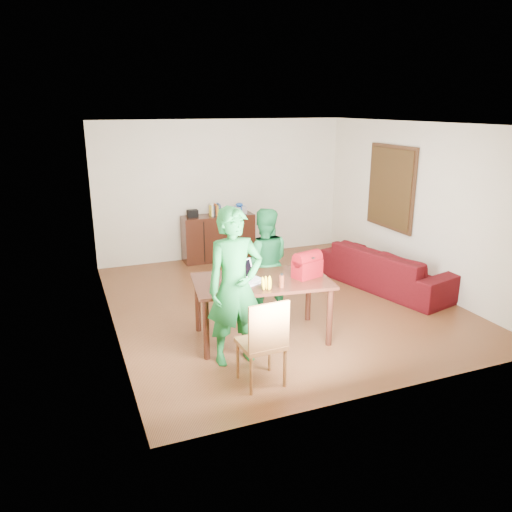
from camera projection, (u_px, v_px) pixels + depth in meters
name	position (u px, v px, depth m)	size (l,w,h in m)	color
room	(278.00, 218.00, 7.53)	(5.20, 5.70, 2.90)	#482512
table	(262.00, 287.00, 6.40)	(1.85, 1.21, 0.81)	black
chair	(261.00, 359.00, 5.44)	(0.48, 0.46, 1.01)	brown
person_near	(235.00, 287.00, 5.75)	(0.68, 0.45, 1.88)	#145C24
person_far	(264.00, 263.00, 7.11)	(0.77, 0.60, 1.58)	#145C2B
laptop	(251.00, 279.00, 6.27)	(0.42, 0.37, 0.25)	white
bananas	(266.00, 287.00, 6.02)	(0.18, 0.11, 0.07)	gold
bottle	(282.00, 281.00, 6.08)	(0.06, 0.06, 0.18)	#5C2615
red_bag	(307.00, 267.00, 6.44)	(0.37, 0.21, 0.27)	#6D070B
sofa	(388.00, 268.00, 8.32)	(2.33, 0.91, 0.68)	#38070A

